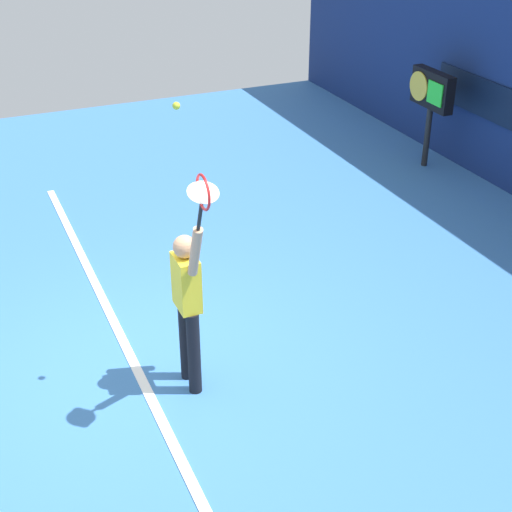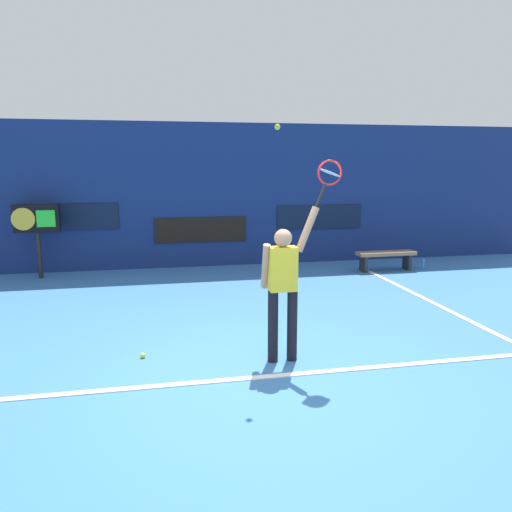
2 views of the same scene
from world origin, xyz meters
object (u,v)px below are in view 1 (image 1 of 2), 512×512
(tennis_player, at_px, (188,299))
(tennis_ball, at_px, (176,106))
(tennis_racket, at_px, (203,195))
(scoreboard_clock, at_px, (432,93))
(spare_ball, at_px, (179,290))

(tennis_player, height_order, tennis_ball, tennis_ball)
(tennis_racket, bearing_deg, scoreboard_clock, 129.39)
(spare_ball, bearing_deg, tennis_racket, -10.91)
(scoreboard_clock, relative_size, spare_ball, 23.76)
(tennis_ball, relative_size, spare_ball, 1.00)
(tennis_racket, height_order, scoreboard_clock, tennis_racket)
(tennis_player, bearing_deg, scoreboard_clock, 125.83)
(tennis_racket, height_order, spare_ball, tennis_racket)
(tennis_ball, relative_size, scoreboard_clock, 0.04)
(tennis_ball, height_order, scoreboard_clock, tennis_ball)
(tennis_racket, relative_size, scoreboard_clock, 0.39)
(tennis_racket, relative_size, spare_ball, 9.17)
(scoreboard_clock, bearing_deg, tennis_racket, -50.61)
(tennis_racket, distance_m, tennis_ball, 0.85)
(spare_ball, bearing_deg, tennis_ball, -14.46)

